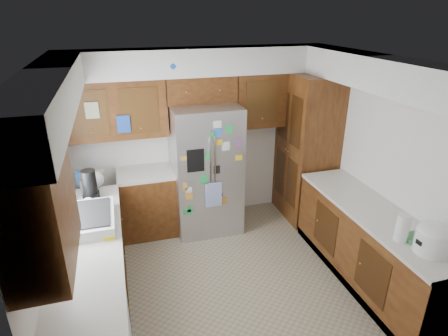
{
  "coord_description": "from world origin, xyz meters",
  "views": [
    {
      "loc": [
        -1.09,
        -3.44,
        2.95
      ],
      "look_at": [
        0.01,
        0.35,
        1.27
      ],
      "focal_mm": 30.0,
      "sensor_mm": 36.0,
      "label": 1
    }
  ],
  "objects_px": {
    "pantry": "(306,148)",
    "rice_cooker": "(434,238)",
    "fridge": "(206,169)",
    "paper_towel": "(402,228)"
  },
  "relations": [
    {
      "from": "rice_cooker",
      "to": "paper_towel",
      "type": "bearing_deg",
      "value": 121.96
    },
    {
      "from": "fridge",
      "to": "paper_towel",
      "type": "relative_size",
      "value": 6.56
    },
    {
      "from": "pantry",
      "to": "rice_cooker",
      "type": "xyz_separation_m",
      "value": [
        -0.0,
        -2.4,
        -0.01
      ]
    },
    {
      "from": "pantry",
      "to": "paper_towel",
      "type": "distance_m",
      "value": 2.18
    },
    {
      "from": "rice_cooker",
      "to": "pantry",
      "type": "bearing_deg",
      "value": 89.99
    },
    {
      "from": "fridge",
      "to": "rice_cooker",
      "type": "height_order",
      "value": "fridge"
    },
    {
      "from": "pantry",
      "to": "paper_towel",
      "type": "relative_size",
      "value": 7.83
    },
    {
      "from": "pantry",
      "to": "fridge",
      "type": "bearing_deg",
      "value": 177.94
    },
    {
      "from": "pantry",
      "to": "fridge",
      "type": "distance_m",
      "value": 1.51
    },
    {
      "from": "rice_cooker",
      "to": "paper_towel",
      "type": "distance_m",
      "value": 0.27
    }
  ]
}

